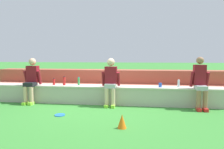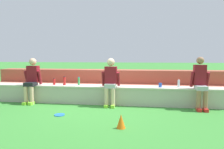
% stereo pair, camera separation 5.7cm
% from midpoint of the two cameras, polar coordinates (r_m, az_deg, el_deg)
% --- Properties ---
extents(ground_plane, '(80.00, 80.00, 0.00)m').
position_cam_midpoint_polar(ground_plane, '(5.90, -3.43, -8.80)').
color(ground_plane, '#388433').
extents(stone_seating_wall, '(7.19, 0.55, 0.54)m').
position_cam_midpoint_polar(stone_seating_wall, '(6.08, -2.96, -5.59)').
color(stone_seating_wall, '#B7AF9E').
rests_on(stone_seating_wall, ground).
extents(brick_bleachers, '(8.28, 1.25, 0.94)m').
position_cam_midpoint_polar(brick_bleachers, '(7.18, -1.20, -3.07)').
color(brick_bleachers, '#AD5642').
rests_on(brick_bleachers, ground).
extents(person_far_left, '(0.52, 0.55, 1.37)m').
position_cam_midpoint_polar(person_far_left, '(6.52, -21.84, -1.17)').
color(person_far_left, '#DBAD89').
rests_on(person_far_left, ground).
extents(person_left_of_center, '(0.52, 0.48, 1.37)m').
position_cam_midpoint_polar(person_left_of_center, '(5.68, -0.14, -1.66)').
color(person_left_of_center, beige).
rests_on(person_left_of_center, ground).
extents(person_center, '(0.49, 0.54, 1.42)m').
position_cam_midpoint_polar(person_center, '(5.85, 24.33, -1.89)').
color(person_center, '#996B4C').
rests_on(person_center, ground).
extents(water_bottle_near_left, '(0.06, 0.06, 0.23)m').
position_cam_midpoint_polar(water_bottle_near_left, '(6.02, 18.90, -2.50)').
color(water_bottle_near_left, silver).
rests_on(water_bottle_near_left, stone_seating_wall).
extents(water_bottle_mid_right, '(0.06, 0.06, 0.26)m').
position_cam_midpoint_polar(water_bottle_mid_right, '(6.21, -9.27, -1.92)').
color(water_bottle_mid_right, green).
rests_on(water_bottle_mid_right, stone_seating_wall).
extents(water_bottle_near_right, '(0.08, 0.08, 0.27)m').
position_cam_midpoint_polar(water_bottle_near_right, '(6.29, -13.30, -1.82)').
color(water_bottle_near_right, red).
rests_on(water_bottle_near_right, stone_seating_wall).
extents(water_bottle_mid_left, '(0.07, 0.07, 0.21)m').
position_cam_midpoint_polar(water_bottle_mid_left, '(6.45, -16.05, -1.97)').
color(water_bottle_mid_left, red).
rests_on(water_bottle_mid_left, stone_seating_wall).
extents(plastic_cup_middle, '(0.09, 0.09, 0.12)m').
position_cam_midpoint_polar(plastic_cup_middle, '(5.89, 13.98, -2.98)').
color(plastic_cup_middle, blue).
rests_on(plastic_cup_middle, stone_seating_wall).
extents(frisbee, '(0.25, 0.25, 0.02)m').
position_cam_midpoint_polar(frisbee, '(5.08, -14.55, -11.17)').
color(frisbee, blue).
rests_on(frisbee, ground).
extents(sports_cone, '(0.18, 0.18, 0.28)m').
position_cam_midpoint_polar(sports_cone, '(4.06, 3.02, -13.27)').
color(sports_cone, orange).
rests_on(sports_cone, ground).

